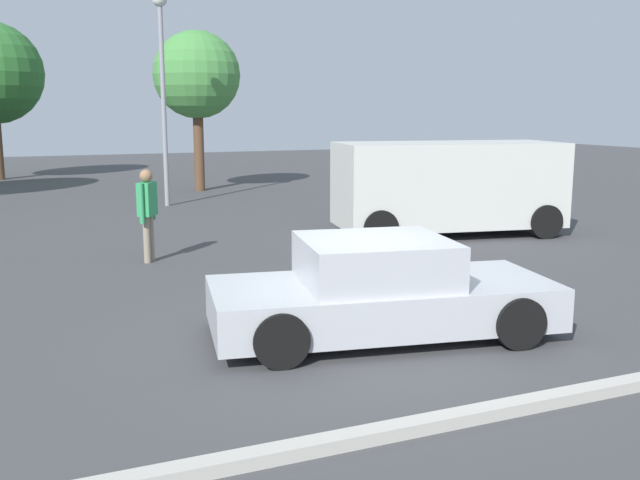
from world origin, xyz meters
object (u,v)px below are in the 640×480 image
(dog, at_px, (396,262))
(van_white, at_px, (448,185))
(sedan_foreground, at_px, (380,292))
(pedestrian, at_px, (147,207))
(light_post_near, at_px, (162,62))

(dog, bearing_deg, van_white, -102.06)
(sedan_foreground, distance_m, dog, 3.31)
(pedestrian, bearing_deg, van_white, 37.50)
(van_white, xyz_separation_m, light_post_near, (-4.98, 7.50, 3.07))
(dog, relative_size, light_post_near, 0.10)
(sedan_foreground, distance_m, pedestrian, 6.01)
(van_white, bearing_deg, dog, -123.56)
(dog, bearing_deg, light_post_near, -48.67)
(light_post_near, bearing_deg, dog, -80.52)
(sedan_foreground, bearing_deg, dog, 67.43)
(sedan_foreground, xyz_separation_m, light_post_near, (-0.02, 13.58, 3.63))
(pedestrian, xyz_separation_m, light_post_near, (1.89, 7.90, 3.16))
(dog, bearing_deg, pedestrian, -6.34)
(van_white, distance_m, pedestrian, 6.88)
(sedan_foreground, distance_m, van_white, 7.86)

